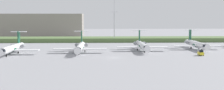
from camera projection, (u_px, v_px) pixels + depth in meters
ground_plane at (111, 49)px, 145.31m from camera, size 500.00×500.00×0.00m
grass_berm at (109, 39)px, 192.12m from camera, size 320.00×20.00×2.55m
regional_jet_second at (12, 48)px, 126.16m from camera, size 22.81×31.00×9.00m
regional_jet_third at (80, 47)px, 131.30m from camera, size 22.81×31.00×9.00m
regional_jet_fourth at (142, 45)px, 138.64m from camera, size 22.81×31.00×9.00m
regional_jet_fifth at (196, 44)px, 145.16m from camera, size 22.81×31.00×9.00m
antenna_mast at (114, 23)px, 185.73m from camera, size 4.40×0.50×28.12m
distant_hangar at (43, 26)px, 229.11m from camera, size 59.88×21.81×17.71m
baggage_tug at (201, 53)px, 121.69m from camera, size 1.72×3.20×2.30m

